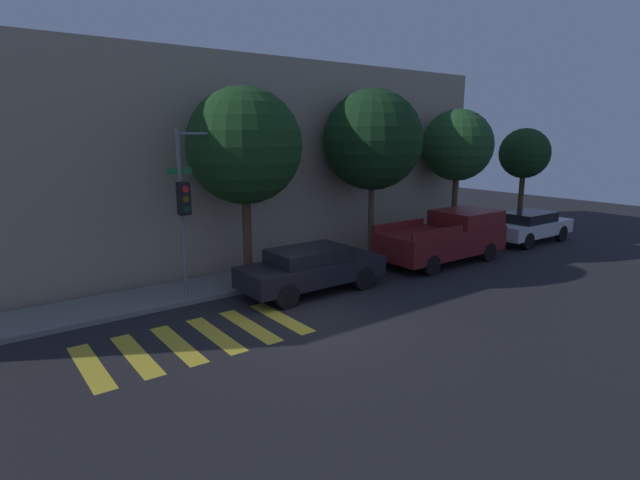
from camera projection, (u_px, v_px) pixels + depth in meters
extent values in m
plane|color=black|center=(313.00, 323.00, 12.87)|extent=(60.00, 60.00, 0.00)
cube|color=slate|center=(236.00, 282.00, 16.17)|extent=(26.00, 2.07, 0.14)
cube|color=gray|center=(178.00, 162.00, 18.88)|extent=(26.00, 6.00, 7.44)
cube|color=gold|center=(90.00, 367.00, 10.45)|extent=(0.45, 2.60, 0.00)
cube|color=gold|center=(136.00, 355.00, 11.00)|extent=(0.45, 2.60, 0.00)
cube|color=gold|center=(177.00, 344.00, 11.56)|extent=(0.45, 2.60, 0.00)
cube|color=gold|center=(215.00, 335.00, 12.11)|extent=(0.45, 2.60, 0.00)
cube|color=gold|center=(249.00, 326.00, 12.66)|extent=(0.45, 2.60, 0.00)
cube|color=gold|center=(281.00, 318.00, 13.22)|extent=(0.45, 2.60, 0.00)
cylinder|color=slate|center=(182.00, 219.00, 13.88)|extent=(0.12, 0.12, 4.93)
cube|color=black|center=(184.00, 199.00, 13.60)|extent=(0.30, 0.30, 0.90)
cylinder|color=red|center=(185.00, 189.00, 13.41)|extent=(0.18, 0.02, 0.18)
cylinder|color=#593D0A|center=(186.00, 199.00, 13.47)|extent=(0.18, 0.02, 0.18)
cylinder|color=#0C3819|center=(187.00, 209.00, 13.53)|extent=(0.18, 0.02, 0.18)
cube|color=#19662D|center=(179.00, 171.00, 13.61)|extent=(0.70, 0.02, 0.18)
cylinder|color=slate|center=(203.00, 134.00, 13.83)|extent=(1.47, 0.08, 0.08)
sphere|color=#F9E5B2|center=(227.00, 137.00, 14.28)|extent=(0.36, 0.36, 0.36)
cube|color=black|center=(312.00, 271.00, 15.25)|extent=(4.59, 1.71, 0.62)
cube|color=black|center=(309.00, 255.00, 15.07)|extent=(2.39, 1.51, 0.42)
cylinder|color=black|center=(333.00, 268.00, 16.75)|extent=(0.72, 0.22, 0.72)
cylinder|color=black|center=(363.00, 278.00, 15.55)|extent=(0.72, 0.22, 0.72)
cylinder|color=black|center=(259.00, 283.00, 15.08)|extent=(0.72, 0.22, 0.72)
cylinder|color=black|center=(287.00, 296.00, 13.88)|extent=(0.72, 0.22, 0.72)
cube|color=maroon|center=(441.00, 241.00, 18.72)|extent=(5.21, 2.10, 0.94)
cube|color=maroon|center=(466.00, 218.00, 19.40)|extent=(2.34, 1.93, 0.57)
cube|color=maroon|center=(399.00, 225.00, 18.56)|extent=(2.60, 0.08, 0.28)
cube|color=maroon|center=(438.00, 233.00, 17.11)|extent=(2.60, 0.08, 0.28)
cylinder|color=black|center=(448.00, 243.00, 20.52)|extent=(0.72, 0.22, 0.72)
cylinder|color=black|center=(488.00, 252.00, 19.02)|extent=(0.72, 0.22, 0.72)
cylinder|color=black|center=(392.00, 254.00, 18.63)|extent=(0.72, 0.22, 0.72)
cylinder|color=black|center=(431.00, 265.00, 17.12)|extent=(0.72, 0.22, 0.72)
cube|color=silver|center=(529.00, 228.00, 22.28)|extent=(4.43, 1.73, 0.59)
cube|color=black|center=(529.00, 217.00, 22.11)|extent=(2.30, 1.52, 0.42)
cylinder|color=black|center=(530.00, 228.00, 23.75)|extent=(0.72, 0.22, 0.72)
cylinder|color=black|center=(561.00, 233.00, 22.54)|extent=(0.72, 0.22, 0.72)
cylinder|color=black|center=(495.00, 235.00, 22.14)|extent=(0.72, 0.22, 0.72)
cylinder|color=black|center=(527.00, 241.00, 20.93)|extent=(0.72, 0.22, 0.72)
cylinder|color=#4C3823|center=(247.00, 237.00, 16.11)|extent=(0.29, 0.29, 3.05)
sphere|color=#193D19|center=(244.00, 146.00, 15.50)|extent=(3.64, 3.64, 3.64)
cylinder|color=brown|center=(371.00, 218.00, 19.26)|extent=(0.22, 0.22, 3.14)
sphere|color=#143316|center=(373.00, 140.00, 18.64)|extent=(3.75, 3.75, 3.75)
cylinder|color=#4C3823|center=(454.00, 207.00, 22.19)|extent=(0.23, 0.23, 3.13)
sphere|color=#1E4721|center=(457.00, 145.00, 21.62)|extent=(3.08, 3.08, 3.08)
cylinder|color=#4C3823|center=(521.00, 201.00, 25.31)|extent=(0.26, 0.26, 2.89)
sphere|color=#143316|center=(525.00, 153.00, 24.81)|extent=(2.47, 2.47, 2.47)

